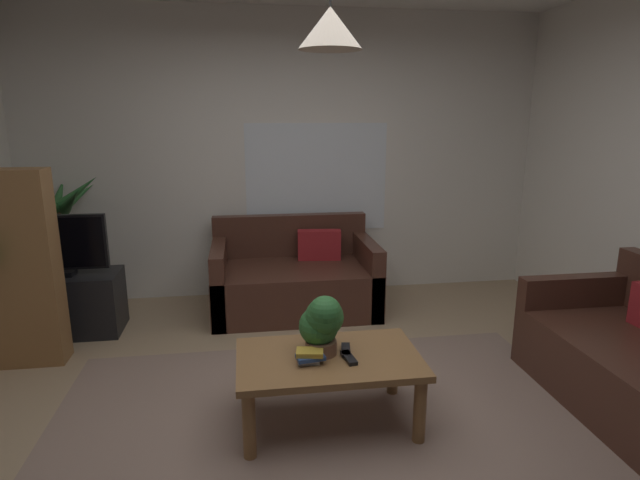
{
  "coord_description": "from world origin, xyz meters",
  "views": [
    {
      "loc": [
        -0.43,
        -2.54,
        1.76
      ],
      "look_at": [
        0.0,
        0.3,
        1.05
      ],
      "focal_mm": 28.9,
      "sensor_mm": 36.0,
      "label": 1
    }
  ],
  "objects_px": {
    "book_on_table_2": "(310,352)",
    "couch_under_window": "(295,281)",
    "book_on_table_0": "(308,360)",
    "tv": "(55,245)",
    "book_on_table_1": "(311,357)",
    "remote_on_table_1": "(349,358)",
    "potted_plant_on_table": "(322,322)",
    "bookshelf_corner": "(3,270)",
    "tv_stand": "(64,304)",
    "pendant_lamp": "(330,28)",
    "remote_on_table_0": "(346,350)",
    "potted_palm_corner": "(62,247)",
    "coffee_table": "(329,367)"
  },
  "relations": [
    {
      "from": "tv",
      "to": "bookshelf_corner",
      "type": "distance_m",
      "value": 0.53
    },
    {
      "from": "couch_under_window",
      "to": "bookshelf_corner",
      "type": "distance_m",
      "value": 2.28
    },
    {
      "from": "remote_on_table_0",
      "to": "tv",
      "type": "xyz_separation_m",
      "value": [
        -2.03,
        1.51,
        0.32
      ]
    },
    {
      "from": "couch_under_window",
      "to": "tv_stand",
      "type": "xyz_separation_m",
      "value": [
        -1.92,
        -0.25,
        -0.02
      ]
    },
    {
      "from": "coffee_table",
      "to": "potted_palm_corner",
      "type": "relative_size",
      "value": 0.81
    },
    {
      "from": "tv_stand",
      "to": "pendant_lamp",
      "type": "bearing_deg",
      "value": -39.15
    },
    {
      "from": "couch_under_window",
      "to": "potted_palm_corner",
      "type": "xyz_separation_m",
      "value": [
        -2.03,
        0.19,
        0.35
      ]
    },
    {
      "from": "book_on_table_0",
      "to": "potted_plant_on_table",
      "type": "relative_size",
      "value": 0.34
    },
    {
      "from": "book_on_table_0",
      "to": "book_on_table_2",
      "type": "relative_size",
      "value": 0.81
    },
    {
      "from": "book_on_table_0",
      "to": "remote_on_table_0",
      "type": "bearing_deg",
      "value": 22.63
    },
    {
      "from": "coffee_table",
      "to": "book_on_table_2",
      "type": "xyz_separation_m",
      "value": [
        -0.12,
        -0.07,
        0.13
      ]
    },
    {
      "from": "book_on_table_2",
      "to": "couch_under_window",
      "type": "bearing_deg",
      "value": 86.79
    },
    {
      "from": "tv",
      "to": "pendant_lamp",
      "type": "distance_m",
      "value": 2.85
    },
    {
      "from": "couch_under_window",
      "to": "bookshelf_corner",
      "type": "xyz_separation_m",
      "value": [
        -2.1,
        -0.76,
        0.43
      ]
    },
    {
      "from": "book_on_table_0",
      "to": "tv",
      "type": "distance_m",
      "value": 2.44
    },
    {
      "from": "book_on_table_1",
      "to": "tv",
      "type": "distance_m",
      "value": 2.45
    },
    {
      "from": "book_on_table_2",
      "to": "tv",
      "type": "relative_size",
      "value": 0.19
    },
    {
      "from": "remote_on_table_1",
      "to": "potted_plant_on_table",
      "type": "height_order",
      "value": "potted_plant_on_table"
    },
    {
      "from": "couch_under_window",
      "to": "remote_on_table_1",
      "type": "height_order",
      "value": "couch_under_window"
    },
    {
      "from": "book_on_table_1",
      "to": "remote_on_table_1",
      "type": "bearing_deg",
      "value": 3.88
    },
    {
      "from": "potted_palm_corner",
      "to": "bookshelf_corner",
      "type": "height_order",
      "value": "bookshelf_corner"
    },
    {
      "from": "potted_plant_on_table",
      "to": "pendant_lamp",
      "type": "distance_m",
      "value": 1.55
    },
    {
      "from": "couch_under_window",
      "to": "potted_plant_on_table",
      "type": "height_order",
      "value": "couch_under_window"
    },
    {
      "from": "potted_plant_on_table",
      "to": "pendant_lamp",
      "type": "bearing_deg",
      "value": -52.58
    },
    {
      "from": "book_on_table_0",
      "to": "book_on_table_2",
      "type": "xyz_separation_m",
      "value": [
        0.01,
        -0.01,
        0.05
      ]
    },
    {
      "from": "coffee_table",
      "to": "remote_on_table_0",
      "type": "relative_size",
      "value": 6.5
    },
    {
      "from": "tv_stand",
      "to": "potted_plant_on_table",
      "type": "bearing_deg",
      "value": -38.86
    },
    {
      "from": "bookshelf_corner",
      "to": "book_on_table_1",
      "type": "bearing_deg",
      "value": -29.48
    },
    {
      "from": "potted_plant_on_table",
      "to": "potted_palm_corner",
      "type": "xyz_separation_m",
      "value": [
        -2.01,
        1.96,
        0.01
      ]
    },
    {
      "from": "tv_stand",
      "to": "remote_on_table_1",
      "type": "bearing_deg",
      "value": -38.74
    },
    {
      "from": "book_on_table_2",
      "to": "bookshelf_corner",
      "type": "distance_m",
      "value": 2.3
    },
    {
      "from": "remote_on_table_0",
      "to": "remote_on_table_1",
      "type": "xyz_separation_m",
      "value": [
        -0.0,
        -0.1,
        0.0
      ]
    },
    {
      "from": "bookshelf_corner",
      "to": "pendant_lamp",
      "type": "distance_m",
      "value": 2.77
    },
    {
      "from": "book_on_table_0",
      "to": "bookshelf_corner",
      "type": "height_order",
      "value": "bookshelf_corner"
    },
    {
      "from": "book_on_table_2",
      "to": "bookshelf_corner",
      "type": "height_order",
      "value": "bookshelf_corner"
    },
    {
      "from": "book_on_table_1",
      "to": "book_on_table_2",
      "type": "distance_m",
      "value": 0.03
    },
    {
      "from": "remote_on_table_0",
      "to": "potted_plant_on_table",
      "type": "distance_m",
      "value": 0.23
    },
    {
      "from": "book_on_table_1",
      "to": "tv_stand",
      "type": "bearing_deg",
      "value": 137.8
    },
    {
      "from": "coffee_table",
      "to": "bookshelf_corner",
      "type": "xyz_separation_m",
      "value": [
        -2.11,
        1.05,
        0.35
      ]
    },
    {
      "from": "book_on_table_1",
      "to": "potted_plant_on_table",
      "type": "height_order",
      "value": "potted_plant_on_table"
    },
    {
      "from": "remote_on_table_1",
      "to": "potted_palm_corner",
      "type": "distance_m",
      "value": 2.98
    },
    {
      "from": "bookshelf_corner",
      "to": "couch_under_window",
      "type": "bearing_deg",
      "value": 19.94
    },
    {
      "from": "book_on_table_0",
      "to": "remote_on_table_1",
      "type": "distance_m",
      "value": 0.23
    },
    {
      "from": "couch_under_window",
      "to": "bookshelf_corner",
      "type": "height_order",
      "value": "bookshelf_corner"
    },
    {
      "from": "couch_under_window",
      "to": "book_on_table_0",
      "type": "relative_size",
      "value": 12.24
    },
    {
      "from": "potted_plant_on_table",
      "to": "bookshelf_corner",
      "type": "xyz_separation_m",
      "value": [
        -2.08,
        1.01,
        0.09
      ]
    },
    {
      "from": "potted_plant_on_table",
      "to": "tv",
      "type": "bearing_deg",
      "value": 141.54
    },
    {
      "from": "couch_under_window",
      "to": "tv_stand",
      "type": "bearing_deg",
      "value": -172.62
    },
    {
      "from": "couch_under_window",
      "to": "book_on_table_1",
      "type": "height_order",
      "value": "couch_under_window"
    },
    {
      "from": "book_on_table_2",
      "to": "tv",
      "type": "xyz_separation_m",
      "value": [
        -1.81,
        1.62,
        0.27
      ]
    }
  ]
}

